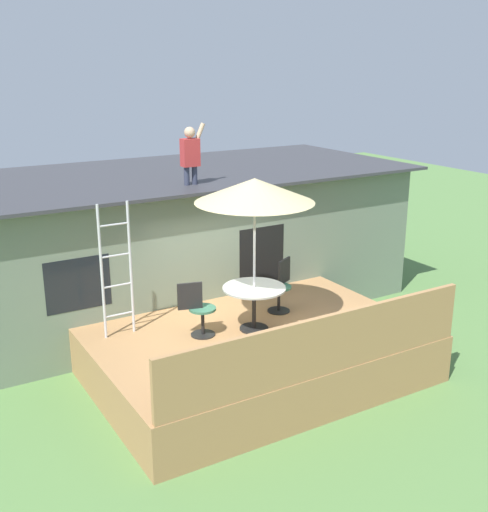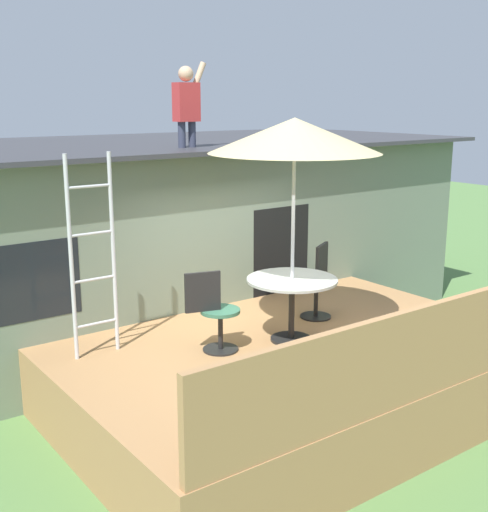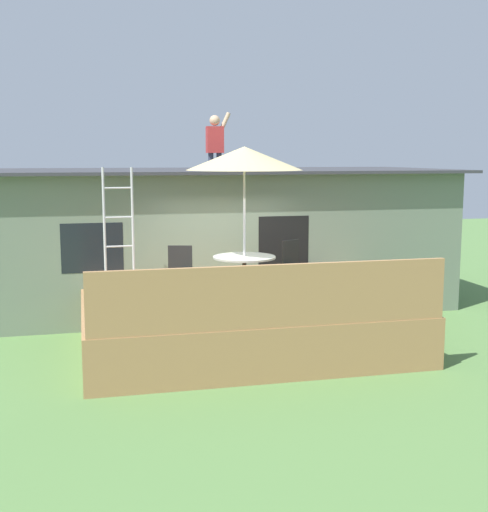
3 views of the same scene
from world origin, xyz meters
name	(u,v)px [view 1 (image 1 of 3)]	position (x,y,z in m)	size (l,w,h in m)	color
ground_plane	(253,373)	(0.00, 0.00, 0.00)	(40.00, 40.00, 0.00)	#567F42
house	(163,241)	(0.00, 3.60, 1.46)	(10.50, 4.50, 2.91)	slate
deck	(253,351)	(0.00, 0.00, 0.40)	(5.27, 3.82, 0.80)	#A87A4C
deck_railing	(323,346)	(0.00, -1.86, 1.25)	(5.17, 0.08, 0.90)	#A87A4C
patio_table	(254,296)	(0.02, 0.00, 1.39)	(1.04, 1.04, 0.74)	black
patio_umbrella	(254,190)	(0.02, 0.00, 3.15)	(1.90, 1.90, 2.54)	silver
step_ladder	(116,271)	(-1.97, 0.95, 1.90)	(0.52, 0.04, 2.20)	silver
person_figure	(191,151)	(-0.05, 2.10, 3.51)	(0.47, 0.20, 1.11)	#33384C
patio_chair_left	(198,309)	(-0.89, 0.25, 1.26)	(0.61, 0.44, 0.92)	black
patio_chair_right	(281,286)	(0.88, 0.49, 1.26)	(0.58, 0.44, 0.92)	black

